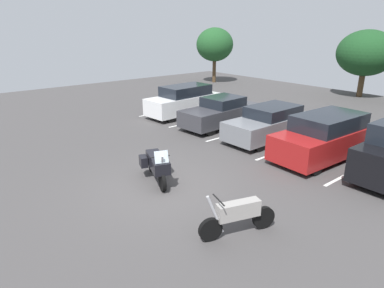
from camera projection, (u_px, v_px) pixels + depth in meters
The scene contains 10 objects.
ground at pixel (161, 188), 11.26m from camera, with size 44.00×44.00×0.10m, color #423F3F.
motorcycle_touring at pixel (157, 164), 11.43m from camera, with size 2.21×1.24×1.35m.
motorcycle_second at pixel (238, 215), 8.50m from camera, with size 0.86×2.08×1.26m.
parking_stripes at pixel (265, 139), 16.01m from camera, with size 15.08×4.84×0.01m.
car_white at pixel (184, 101), 20.09m from camera, with size 2.04×4.74×1.76m.
car_charcoal at pixel (221, 112), 17.84m from camera, with size 2.07×4.65×1.57m.
car_grey at pixel (270, 123), 15.78m from camera, with size 1.87×4.72×1.58m.
car_red at pixel (323, 137), 13.40m from camera, with size 2.12×4.51×1.79m.
tree_center at pixel (366, 53), 24.65m from camera, with size 4.13×4.13×4.87m.
tree_center_right at pixel (215, 45), 31.26m from camera, with size 3.41×3.41×4.99m.
Camera 1 is at (8.50, -5.63, 5.05)m, focal length 31.58 mm.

